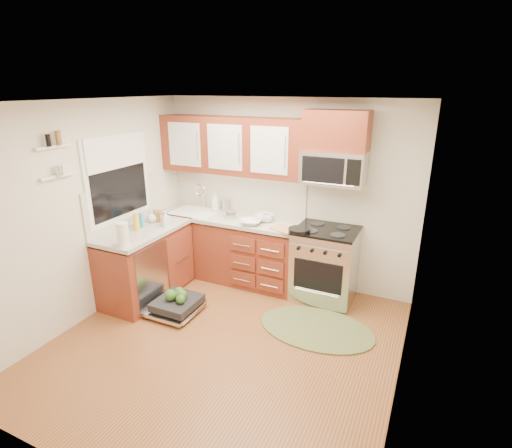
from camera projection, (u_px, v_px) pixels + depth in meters
The scene contains 38 objects.
floor at pixel (225, 344), 4.29m from camera, with size 3.50×3.50×0.00m, color brown.
ceiling at pixel (217, 102), 3.47m from camera, with size 3.50×3.50×0.00m, color white.
wall_back at pixel (286, 194), 5.38m from camera, with size 3.50×0.04×2.50m, color beige.
wall_front at pixel (76, 330), 2.39m from camera, with size 3.50×0.04×2.50m, color beige.
wall_left at pixel (89, 213), 4.58m from camera, with size 0.04×3.50×2.50m, color beige.
wall_right at pixel (412, 269), 3.18m from camera, with size 0.04×3.50×2.50m, color beige.
base_cabinet_back at pixel (229, 249), 5.68m from camera, with size 2.05×0.60×0.85m, color maroon.
base_cabinet_left at pixel (146, 265), 5.18m from camera, with size 0.60×1.25×0.85m, color maroon.
countertop_back at pixel (228, 218), 5.52m from camera, with size 2.07×0.64×0.05m, color beige.
countertop_left at pixel (143, 231), 5.02m from camera, with size 0.64×1.27×0.05m, color beige.
backsplash_back at pixel (238, 191), 5.67m from camera, with size 2.05×0.02×0.57m, color beige.
backsplash_left at pixel (122, 205), 5.04m from camera, with size 0.02×1.25×0.57m, color beige.
upper_cabinets at pixel (231, 146), 5.32m from camera, with size 2.05×0.35×0.75m, color maroon, non-canonical shape.
cabinet_over_mw at pixel (336, 130), 4.67m from camera, with size 0.76×0.35×0.47m, color maroon.
range at pixel (325, 264), 5.09m from camera, with size 0.76×0.64×0.95m, color silver, non-canonical shape.
microwave at pixel (334, 168), 4.79m from camera, with size 0.76×0.38×0.40m, color silver, non-canonical shape.
sink at pixel (196, 220), 5.75m from camera, with size 0.62×0.50×0.26m, color white, non-canonical shape.
dishwasher at pixel (175, 305), 4.86m from camera, with size 0.70×0.60×0.20m, color silver, non-canonical shape.
window at pixel (118, 179), 4.91m from camera, with size 0.03×1.05×1.05m, color white, non-canonical shape.
window_blind at pixel (116, 152), 4.79m from camera, with size 0.02×0.96×0.40m, color white.
shelf_upper at pixel (53, 147), 4.01m from camera, with size 0.04×0.40×0.03m, color white.
shelf_lower at pixel (58, 176), 4.11m from camera, with size 0.04×0.40×0.03m, color white.
rug at pixel (316, 328), 4.55m from camera, with size 1.32×0.86×0.02m, color #5C6339, non-canonical shape.
skillet at pixel (299, 230), 4.82m from camera, with size 0.27×0.27×0.05m, color black.
stock_pot at pixel (230, 215), 5.40m from camera, with size 0.18×0.18×0.11m, color silver.
cutting_board at pixel (284, 230), 4.97m from camera, with size 0.31×0.20×0.02m, color tan.
canister at pixel (225, 205), 5.73m from camera, with size 0.11×0.11×0.17m, color silver.
paper_towel_roll at pixel (123, 235), 4.43m from camera, with size 0.13×0.13×0.28m, color white.
mustard_bottle at pixel (136, 222), 4.94m from camera, with size 0.07×0.07×0.22m, color yellow.
red_bottle at pixel (124, 237), 4.45m from camera, with size 0.06×0.06×0.22m, color red.
wooden_box at pixel (157, 216), 5.28m from camera, with size 0.14×0.10×0.14m, color brown.
blue_carton at pixel (139, 220), 5.07m from camera, with size 0.11×0.07×0.18m, color #2A92C7.
bowl_a at pixel (251, 222), 5.16m from camera, with size 0.27×0.27×0.07m, color #999999.
bowl_b at pixel (263, 218), 5.31m from camera, with size 0.28×0.28×0.09m, color #999999.
cup at pixel (268, 218), 5.25m from camera, with size 0.14×0.14×0.11m, color #999999.
soap_bottle_a at pixel (215, 202), 5.68m from camera, with size 0.11×0.11×0.28m, color #999999.
soap_bottle_b at pixel (165, 219), 5.09m from camera, with size 0.09×0.09×0.20m, color #999999.
soap_bottle_c at pixel (152, 216), 5.24m from camera, with size 0.13×0.13×0.17m, color #999999.
Camera 1 is at (1.84, -3.15, 2.63)m, focal length 28.00 mm.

